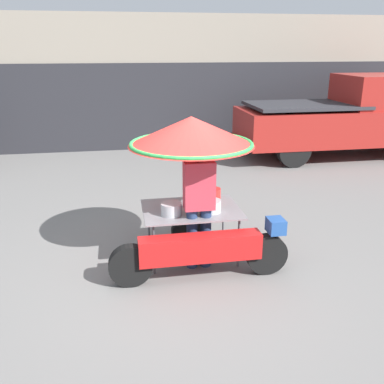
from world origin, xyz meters
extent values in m
plane|color=slate|center=(0.00, 0.00, 0.00)|extent=(36.00, 36.00, 0.00)
cube|color=gray|center=(0.00, 8.08, 1.78)|extent=(28.00, 2.00, 3.57)
cube|color=#28282D|center=(0.00, 7.05, 1.16)|extent=(23.80, 0.06, 2.32)
cylinder|color=black|center=(1.05, -0.17, 0.26)|extent=(0.52, 0.14, 0.52)
cylinder|color=black|center=(-0.65, -0.17, 0.26)|extent=(0.52, 0.14, 0.52)
cube|color=red|center=(0.20, -0.17, 0.42)|extent=(1.50, 0.24, 0.32)
cube|color=#234C93|center=(1.15, -0.17, 0.64)|extent=(0.20, 0.24, 0.18)
cylinder|color=black|center=(0.20, 0.74, 0.24)|extent=(0.47, 0.14, 0.47)
cylinder|color=#515156|center=(0.75, 0.05, 0.34)|extent=(0.03, 0.03, 0.67)
cylinder|color=#515156|center=(0.75, 0.85, 0.34)|extent=(0.03, 0.03, 0.67)
cylinder|color=#515156|center=(-0.34, 0.05, 0.34)|extent=(0.03, 0.03, 0.67)
cylinder|color=#515156|center=(-0.34, 0.85, 0.34)|extent=(0.03, 0.03, 0.67)
cube|color=gray|center=(0.20, 0.45, 0.68)|extent=(1.29, 0.95, 0.02)
cylinder|color=#B2B2B7|center=(0.20, 0.45, 1.12)|extent=(0.03, 0.03, 0.86)
cone|color=red|center=(0.20, 0.45, 1.74)|extent=(1.61, 1.61, 0.37)
torus|color=green|center=(0.20, 0.45, 1.57)|extent=(1.57, 1.57, 0.05)
cylinder|color=#B7B7BC|center=(-0.09, 0.28, 0.77)|extent=(0.27, 0.27, 0.16)
cylinder|color=#B7B7BC|center=(0.43, 0.31, 0.77)|extent=(0.28, 0.28, 0.15)
cylinder|color=red|center=(0.56, 0.71, 0.78)|extent=(0.21, 0.21, 0.18)
cylinder|color=navy|center=(0.16, 0.14, 0.41)|extent=(0.14, 0.14, 0.81)
cylinder|color=navy|center=(0.34, 0.14, 0.41)|extent=(0.14, 0.14, 0.81)
cube|color=#C13847|center=(0.25, 0.14, 1.12)|extent=(0.38, 0.22, 0.61)
sphere|color=tan|center=(0.25, 0.14, 1.53)|extent=(0.22, 0.22, 0.22)
cylinder|color=black|center=(6.59, 6.06, 0.40)|extent=(0.79, 0.24, 0.79)
cylinder|color=black|center=(3.39, 4.54, 0.40)|extent=(0.79, 0.24, 0.79)
cylinder|color=black|center=(3.39, 6.06, 0.40)|extent=(0.79, 0.24, 0.79)
cube|color=#A3231E|center=(4.99, 5.30, 0.82)|extent=(5.32, 1.79, 0.86)
cube|color=#A3231E|center=(5.84, 5.30, 1.66)|extent=(1.81, 1.65, 0.81)
cube|color=#2D2D33|center=(3.93, 5.30, 1.35)|extent=(2.77, 1.72, 0.08)
camera|label=1|loc=(-0.72, -4.77, 2.75)|focal=40.00mm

